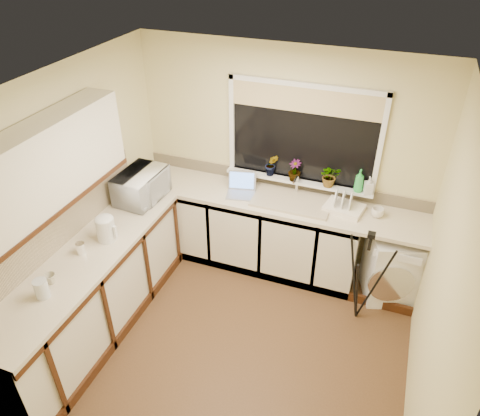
% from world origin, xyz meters
% --- Properties ---
extents(floor, '(3.20, 3.20, 0.00)m').
position_xyz_m(floor, '(0.00, 0.00, 0.00)').
color(floor, brown).
rests_on(floor, ground).
extents(ceiling, '(3.20, 3.20, 0.00)m').
position_xyz_m(ceiling, '(0.00, 0.00, 2.45)').
color(ceiling, white).
rests_on(ceiling, ground).
extents(wall_back, '(3.20, 0.00, 3.20)m').
position_xyz_m(wall_back, '(0.00, 1.50, 1.23)').
color(wall_back, beige).
rests_on(wall_back, ground).
extents(wall_front, '(3.20, 0.00, 3.20)m').
position_xyz_m(wall_front, '(0.00, -1.50, 1.23)').
color(wall_front, beige).
rests_on(wall_front, ground).
extents(wall_left, '(0.00, 3.00, 3.00)m').
position_xyz_m(wall_left, '(-1.60, 0.00, 1.23)').
color(wall_left, beige).
rests_on(wall_left, ground).
extents(wall_right, '(0.00, 3.00, 3.00)m').
position_xyz_m(wall_right, '(1.60, 0.00, 1.23)').
color(wall_right, beige).
rests_on(wall_right, ground).
extents(base_cabinet_back, '(2.55, 0.60, 0.86)m').
position_xyz_m(base_cabinet_back, '(-0.33, 1.20, 0.43)').
color(base_cabinet_back, silver).
rests_on(base_cabinet_back, floor).
extents(base_cabinet_left, '(0.54, 2.40, 0.86)m').
position_xyz_m(base_cabinet_left, '(-1.30, -0.30, 0.43)').
color(base_cabinet_left, silver).
rests_on(base_cabinet_left, floor).
extents(worktop_back, '(3.20, 0.60, 0.04)m').
position_xyz_m(worktop_back, '(0.00, 1.20, 0.88)').
color(worktop_back, beige).
rests_on(worktop_back, base_cabinet_back).
extents(worktop_left, '(0.60, 2.40, 0.04)m').
position_xyz_m(worktop_left, '(-1.30, -0.30, 0.88)').
color(worktop_left, beige).
rests_on(worktop_left, base_cabinet_left).
extents(upper_cabinet, '(0.28, 1.90, 0.70)m').
position_xyz_m(upper_cabinet, '(-1.44, -0.45, 1.80)').
color(upper_cabinet, silver).
rests_on(upper_cabinet, wall_left).
extents(splashback_left, '(0.02, 2.40, 0.45)m').
position_xyz_m(splashback_left, '(-1.59, -0.30, 1.12)').
color(splashback_left, beige).
rests_on(splashback_left, wall_left).
extents(splashback_back, '(3.20, 0.02, 0.14)m').
position_xyz_m(splashback_back, '(0.00, 1.49, 0.97)').
color(splashback_back, beige).
rests_on(splashback_back, wall_back).
extents(window_glass, '(1.50, 0.02, 1.00)m').
position_xyz_m(window_glass, '(0.20, 1.49, 1.55)').
color(window_glass, black).
rests_on(window_glass, wall_back).
extents(window_blind, '(1.50, 0.02, 0.25)m').
position_xyz_m(window_blind, '(0.20, 1.46, 1.92)').
color(window_blind, tan).
rests_on(window_blind, wall_back).
extents(windowsill, '(1.60, 0.14, 0.03)m').
position_xyz_m(windowsill, '(0.20, 1.43, 1.04)').
color(windowsill, white).
rests_on(windowsill, wall_back).
extents(sink, '(0.82, 0.46, 0.03)m').
position_xyz_m(sink, '(0.20, 1.20, 0.91)').
color(sink, tan).
rests_on(sink, worktop_back).
extents(faucet, '(0.03, 0.03, 0.24)m').
position_xyz_m(faucet, '(0.20, 1.38, 1.02)').
color(faucet, silver).
rests_on(faucet, worktop_back).
extents(washing_machine, '(0.67, 0.66, 0.77)m').
position_xyz_m(washing_machine, '(1.33, 1.18, 0.38)').
color(washing_machine, white).
rests_on(washing_machine, floor).
extents(laptop, '(0.35, 0.33, 0.22)m').
position_xyz_m(laptop, '(-0.36, 1.19, 0.96)').
color(laptop, '#95969D').
rests_on(laptop, worktop_back).
extents(kettle, '(0.17, 0.17, 0.23)m').
position_xyz_m(kettle, '(-1.25, -0.03, 1.01)').
color(kettle, silver).
rests_on(kettle, worktop_left).
extents(dish_rack, '(0.42, 0.35, 0.06)m').
position_xyz_m(dish_rack, '(0.74, 1.23, 0.93)').
color(dish_rack, white).
rests_on(dish_rack, worktop_back).
extents(tripod, '(0.63, 0.63, 1.06)m').
position_xyz_m(tripod, '(1.06, 0.71, 0.53)').
color(tripod, black).
rests_on(tripod, floor).
extents(glass_jug, '(0.11, 0.11, 0.16)m').
position_xyz_m(glass_jug, '(-1.30, -0.84, 0.98)').
color(glass_jug, silver).
rests_on(glass_jug, worktop_left).
extents(steel_jar, '(0.08, 0.08, 0.11)m').
position_xyz_m(steel_jar, '(-1.35, -0.28, 0.96)').
color(steel_jar, white).
rests_on(steel_jar, worktop_left).
extents(microwave, '(0.41, 0.58, 0.32)m').
position_xyz_m(microwave, '(-1.31, 0.71, 1.06)').
color(microwave, white).
rests_on(microwave, worktop_left).
extents(plant_b, '(0.16, 0.14, 0.25)m').
position_xyz_m(plant_b, '(-0.10, 1.42, 1.18)').
color(plant_b, '#999999').
rests_on(plant_b, windowsill).
extents(plant_c, '(0.18, 0.18, 0.24)m').
position_xyz_m(plant_c, '(0.16, 1.40, 1.17)').
color(plant_c, '#999999').
rests_on(plant_c, windowsill).
extents(plant_d, '(0.27, 0.25, 0.24)m').
position_xyz_m(plant_d, '(0.53, 1.42, 1.17)').
color(plant_d, '#999999').
rests_on(plant_d, windowsill).
extents(soap_bottle_green, '(0.10, 0.10, 0.25)m').
position_xyz_m(soap_bottle_green, '(0.83, 1.41, 1.17)').
color(soap_bottle_green, green).
rests_on(soap_bottle_green, windowsill).
extents(soap_bottle_clear, '(0.11, 0.11, 0.19)m').
position_xyz_m(soap_bottle_clear, '(0.93, 1.40, 1.14)').
color(soap_bottle_clear, '#999999').
rests_on(soap_bottle_clear, windowsill).
extents(cup_back, '(0.14, 0.14, 0.10)m').
position_xyz_m(cup_back, '(1.07, 1.24, 0.95)').
color(cup_back, white).
rests_on(cup_back, worktop_back).
extents(cup_left, '(0.11, 0.11, 0.09)m').
position_xyz_m(cup_left, '(-1.35, -0.69, 0.94)').
color(cup_left, beige).
rests_on(cup_left, worktop_left).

